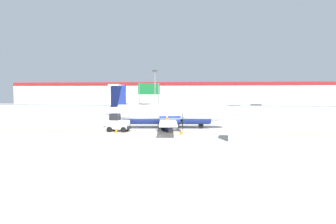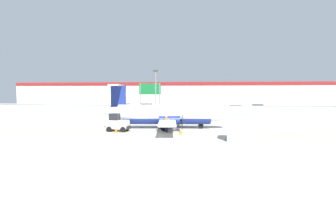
# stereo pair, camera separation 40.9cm
# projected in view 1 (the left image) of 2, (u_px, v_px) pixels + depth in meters

# --- Properties ---
(ground_plane) EXTENTS (140.00, 140.00, 0.01)m
(ground_plane) POSITION_uv_depth(u_px,v_px,m) (170.00, 132.00, 30.45)
(ground_plane) COLOR #ADA89E
(perimeter_fence) EXTENTS (98.00, 0.10, 2.10)m
(perimeter_fence) POSITION_uv_depth(u_px,v_px,m) (182.00, 111.00, 46.23)
(perimeter_fence) COLOR gray
(perimeter_fence) RESTS_ON ground
(parking_lot_strip) EXTENTS (98.00, 17.00, 0.12)m
(parking_lot_strip) POSITION_uv_depth(u_px,v_px,m) (186.00, 113.00, 57.69)
(parking_lot_strip) COLOR #38383A
(parking_lot_strip) RESTS_ON ground
(background_building) EXTENTS (91.00, 8.10, 6.50)m
(background_building) POSITION_uv_depth(u_px,v_px,m) (191.00, 95.00, 75.79)
(background_building) COLOR beige
(background_building) RESTS_ON ground
(commuter_airplane) EXTENTS (14.25, 16.07, 4.92)m
(commuter_airplane) POSITION_uv_depth(u_px,v_px,m) (169.00, 114.00, 33.57)
(commuter_airplane) COLOR white
(commuter_airplane) RESTS_ON ground
(baggage_tug) EXTENTS (2.40, 1.51, 1.88)m
(baggage_tug) POSITION_uv_depth(u_px,v_px,m) (118.00, 123.00, 31.14)
(baggage_tug) COLOR silver
(baggage_tug) RESTS_ON ground
(ground_crew_worker) EXTENTS (0.48, 0.48, 1.70)m
(ground_crew_worker) POSITION_uv_depth(u_px,v_px,m) (167.00, 123.00, 30.50)
(ground_crew_worker) COLOR #191E4C
(ground_crew_worker) RESTS_ON ground
(cargo_container) EXTENTS (2.60, 2.25, 2.20)m
(cargo_container) POSITION_uv_depth(u_px,v_px,m) (243.00, 128.00, 25.34)
(cargo_container) COLOR #B7BCC1
(cargo_container) RESTS_ON ground
(traffic_cone_near_left) EXTENTS (0.36, 0.36, 0.64)m
(traffic_cone_near_left) POSITION_uv_depth(u_px,v_px,m) (116.00, 129.00, 30.41)
(traffic_cone_near_left) COLOR orange
(traffic_cone_near_left) RESTS_ON ground
(traffic_cone_near_right) EXTENTS (0.36, 0.36, 0.64)m
(traffic_cone_near_right) POSITION_uv_depth(u_px,v_px,m) (181.00, 131.00, 29.06)
(traffic_cone_near_right) COLOR orange
(traffic_cone_near_right) RESTS_ON ground
(traffic_cone_far_left) EXTENTS (0.36, 0.36, 0.64)m
(traffic_cone_far_left) POSITION_uv_depth(u_px,v_px,m) (166.00, 125.00, 34.08)
(traffic_cone_far_left) COLOR orange
(traffic_cone_far_left) RESTS_ON ground
(parked_car_0) EXTENTS (4.26, 2.13, 1.58)m
(parked_car_0) POSITION_uv_depth(u_px,v_px,m) (123.00, 107.00, 62.41)
(parked_car_0) COLOR #B28C19
(parked_car_0) RESTS_ON parking_lot_strip
(parked_car_1) EXTENTS (4.35, 2.33, 1.58)m
(parked_car_1) POSITION_uv_depth(u_px,v_px,m) (145.00, 107.00, 62.90)
(parked_car_1) COLOR silver
(parked_car_1) RESTS_ON parking_lot_strip
(parked_car_2) EXTENTS (4.28, 2.17, 1.58)m
(parked_car_2) POSITION_uv_depth(u_px,v_px,m) (172.00, 110.00, 52.78)
(parked_car_2) COLOR red
(parked_car_2) RESTS_ON parking_lot_strip
(parked_car_3) EXTENTS (4.38, 2.40, 1.58)m
(parked_car_3) POSITION_uv_depth(u_px,v_px,m) (202.00, 110.00, 54.69)
(parked_car_3) COLOR black
(parked_car_3) RESTS_ON parking_lot_strip
(parked_car_4) EXTENTS (4.33, 2.27, 1.58)m
(parked_car_4) POSITION_uv_depth(u_px,v_px,m) (235.00, 109.00, 56.39)
(parked_car_4) COLOR silver
(parked_car_4) RESTS_ON parking_lot_strip
(parked_car_5) EXTENTS (4.39, 2.44, 1.58)m
(parked_car_5) POSITION_uv_depth(u_px,v_px,m) (256.00, 108.00, 59.14)
(parked_car_5) COLOR #B28C19
(parked_car_5) RESTS_ON parking_lot_strip
(apron_light_pole) EXTENTS (0.70, 0.30, 7.27)m
(apron_light_pole) POSITION_uv_depth(u_px,v_px,m) (155.00, 91.00, 43.23)
(apron_light_pole) COLOR slate
(apron_light_pole) RESTS_ON ground
(highway_sign) EXTENTS (3.60, 0.14, 5.50)m
(highway_sign) POSITION_uv_depth(u_px,v_px,m) (149.00, 92.00, 48.80)
(highway_sign) COLOR slate
(highway_sign) RESTS_ON ground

